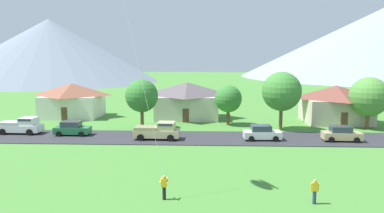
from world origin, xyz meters
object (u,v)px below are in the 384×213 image
(tree_left_of_center, at_px, (282,91))
(tree_center, at_px, (369,97))
(tree_right_of_center, at_px, (228,99))
(pickup_truck_white_west_side, at_px, (21,126))
(pickup_truck_sand_east_side, at_px, (158,131))
(house_right_center, at_px, (187,100))
(parked_car_white_mid_west, at_px, (262,133))
(house_leftmost, at_px, (335,103))
(tree_near_left, at_px, (142,96))
(watcher_person, at_px, (315,191))
(parked_car_tan_mid_east, at_px, (341,134))
(parked_car_green_west_end, at_px, (72,129))
(house_left_center, at_px, (72,99))

(tree_left_of_center, distance_m, tree_center, 11.75)
(tree_right_of_center, xyz_separation_m, pickup_truck_white_west_side, (-25.69, -7.18, -2.58))
(tree_left_of_center, distance_m, pickup_truck_sand_east_side, 16.86)
(tree_right_of_center, bearing_deg, tree_left_of_center, -25.87)
(tree_center, bearing_deg, tree_right_of_center, 174.37)
(house_right_center, relative_size, parked_car_white_mid_west, 2.37)
(house_leftmost, relative_size, tree_near_left, 1.44)
(house_leftmost, distance_m, pickup_truck_sand_east_side, 27.08)
(parked_car_white_mid_west, relative_size, pickup_truck_white_west_side, 0.81)
(pickup_truck_sand_east_side, relative_size, watcher_person, 3.14)
(pickup_truck_white_west_side, bearing_deg, parked_car_tan_mid_east, -3.62)
(tree_right_of_center, distance_m, pickup_truck_sand_east_side, 13.03)
(tree_near_left, relative_size, parked_car_green_west_end, 1.55)
(house_left_center, height_order, tree_left_of_center, tree_left_of_center)
(tree_near_left, height_order, pickup_truck_white_west_side, tree_near_left)
(tree_right_of_center, bearing_deg, parked_car_tan_mid_east, -38.17)
(tree_right_of_center, relative_size, parked_car_green_west_end, 1.32)
(parked_car_green_west_end, relative_size, parked_car_tan_mid_east, 0.98)
(pickup_truck_white_west_side, relative_size, watcher_person, 3.15)
(house_right_center, xyz_separation_m, tree_near_left, (-5.54, -8.31, 1.45))
(tree_near_left, bearing_deg, tree_right_of_center, 13.69)
(pickup_truck_sand_east_side, bearing_deg, tree_near_left, 114.18)
(pickup_truck_white_west_side, bearing_deg, house_left_center, 82.60)
(parked_car_green_west_end, relative_size, pickup_truck_white_west_side, 0.80)
(parked_car_white_mid_west, bearing_deg, tree_center, 27.08)
(parked_car_white_mid_west, xyz_separation_m, watcher_person, (0.84, -18.22, 0.01))
(tree_center, xyz_separation_m, parked_car_white_mid_west, (-14.93, -7.63, -3.36))
(house_left_center, xyz_separation_m, tree_center, (42.27, -7.68, 1.49))
(tree_center, relative_size, watcher_person, 4.06)
(house_left_center, relative_size, parked_car_green_west_end, 2.18)
(tree_near_left, distance_m, watcher_person, 29.60)
(house_right_center, distance_m, tree_left_of_center, 15.48)
(parked_car_white_mid_west, bearing_deg, watcher_person, -87.36)
(house_right_center, height_order, tree_right_of_center, tree_right_of_center)
(house_leftmost, distance_m, parked_car_tan_mid_east, 12.99)
(house_left_center, distance_m, tree_right_of_center, 24.72)
(tree_left_of_center, relative_size, parked_car_tan_mid_east, 1.77)
(watcher_person, bearing_deg, parked_car_tan_mid_east, 66.13)
(house_leftmost, distance_m, pickup_truck_white_west_side, 42.47)
(tree_left_of_center, relative_size, pickup_truck_sand_east_side, 1.43)
(tree_left_of_center, distance_m, parked_car_tan_mid_east, 9.40)
(tree_left_of_center, bearing_deg, house_left_center, 163.47)
(tree_center, distance_m, parked_car_tan_mid_east, 10.43)
(tree_right_of_center, bearing_deg, pickup_truck_white_west_side, -164.39)
(parked_car_tan_mid_east, bearing_deg, tree_center, 51.93)
(tree_left_of_center, relative_size, tree_right_of_center, 1.36)
(house_leftmost, xyz_separation_m, parked_car_green_west_end, (-34.66, -10.64, -1.89))
(parked_car_white_mid_west, bearing_deg, tree_left_of_center, 62.10)
(house_leftmost, xyz_separation_m, pickup_truck_sand_east_side, (-24.03, -12.38, -1.70))
(house_leftmost, relative_size, house_left_center, 1.02)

